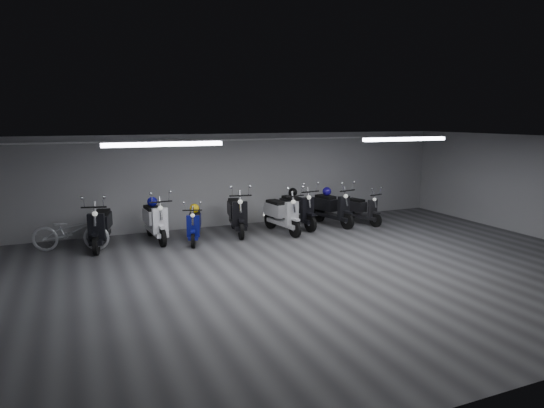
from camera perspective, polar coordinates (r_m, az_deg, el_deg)
name	(u,v)px	position (r m, az deg, el deg)	size (l,w,h in m)	color
floor	(316,271)	(10.46, 5.34, -7.97)	(14.00, 10.00, 0.01)	#3B3B3D
ceiling	(319,140)	(9.94, 5.61, 7.60)	(14.00, 10.00, 0.01)	gray
back_wall	(240,179)	(14.64, -3.91, 2.95)	(14.00, 0.01, 2.80)	gray
front_wall	(523,280)	(6.32, 27.89, -8.10)	(14.00, 0.01, 2.80)	gray
fluor_strip_left	(164,144)	(9.89, -12.88, 7.00)	(2.40, 0.18, 0.08)	white
fluor_strip_right	(405,139)	(12.45, 15.67, 7.50)	(2.40, 0.18, 0.08)	white
conduit	(240,140)	(14.46, -3.86, 7.72)	(0.05, 0.05, 13.60)	white
scooter_1	(100,220)	(12.74, -19.94, -1.82)	(0.65, 1.96, 1.46)	black
scooter_2	(155,215)	(13.02, -13.83, -1.25)	(0.65, 1.95, 1.46)	white
scooter_4	(194,220)	(12.70, -9.32, -1.93)	(0.54, 1.63, 1.21)	#0B0F63
scooter_5	(237,208)	(13.48, -4.21, -0.48)	(0.67, 2.02, 1.50)	black
scooter_6	(282,208)	(13.57, 1.24, -0.52)	(0.64, 1.93, 1.44)	#BCBCC0
scooter_7	(298,204)	(14.23, 3.10, 0.03)	(0.66, 1.97, 1.46)	black
scooter_8	(333,202)	(14.63, 7.28, 0.19)	(0.65, 1.94, 1.44)	black
scooter_9	(362,205)	(15.00, 10.77, -0.08)	(0.55, 1.64, 1.22)	black
bicycle	(70,227)	(12.79, -23.04, -2.57)	(0.65, 1.85, 1.20)	silver
helmet_0	(327,191)	(14.77, 6.60, 1.51)	(0.27, 0.27, 0.27)	navy
helmet_1	(293,192)	(14.40, 2.51, 1.41)	(0.27, 0.27, 0.27)	black
helmet_2	(152,202)	(13.22, -14.17, 0.27)	(0.27, 0.27, 0.27)	#0D0C8A
helmet_3	(194,208)	(12.86, -9.29, -0.53)	(0.26, 0.26, 0.26)	#E5B50D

